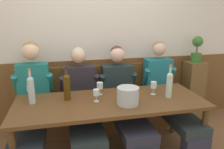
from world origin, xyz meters
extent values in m
cube|color=silver|center=(0.00, 1.09, 1.40)|extent=(6.80, 0.08, 2.80)
cube|color=brown|center=(0.00, 1.04, 0.51)|extent=(6.80, 0.03, 1.02)
cube|color=brown|center=(0.00, 0.81, 0.22)|extent=(2.45, 0.42, 0.44)
cube|color=brown|center=(0.00, 0.81, 0.47)|extent=(2.40, 0.39, 0.05)
cube|color=brown|center=(0.00, 1.00, 0.71)|extent=(2.45, 0.04, 0.45)
cube|color=brown|center=(0.00, 0.14, 0.71)|extent=(2.15, 0.83, 0.04)
cylinder|color=brown|center=(1.00, -0.21, 0.34)|extent=(0.07, 0.07, 0.69)
cylinder|color=brown|center=(-1.00, 0.48, 0.34)|extent=(0.07, 0.07, 0.69)
cylinder|color=brown|center=(1.00, 0.48, 0.34)|extent=(0.07, 0.07, 0.69)
cube|color=#262E38|center=(-0.90, 0.22, 0.43)|extent=(0.34, 1.10, 0.11)
cube|color=#1E7470|center=(-0.90, 0.81, 0.77)|extent=(0.41, 0.20, 0.56)
sphere|color=beige|center=(-0.90, 0.80, 1.21)|extent=(0.22, 0.22, 0.22)
sphere|color=#A07944|center=(-0.90, 0.83, 1.24)|extent=(0.20, 0.20, 0.20)
cylinder|color=#1E7470|center=(-1.12, 0.77, 0.80)|extent=(0.08, 0.20, 0.27)
cylinder|color=#1E7470|center=(-0.69, 0.77, 0.80)|extent=(0.08, 0.20, 0.27)
cube|color=#232F32|center=(-0.30, 0.22, 0.43)|extent=(0.36, 1.09, 0.11)
cube|color=#272229|center=(-0.30, 0.81, 0.74)|extent=(0.43, 0.21, 0.49)
sphere|color=beige|center=(-0.30, 0.80, 1.13)|extent=(0.19, 0.19, 0.19)
sphere|color=beige|center=(-0.30, 0.83, 1.16)|extent=(0.18, 0.18, 0.18)
cylinder|color=#272229|center=(-0.53, 0.77, 0.76)|extent=(0.08, 0.20, 0.27)
cylinder|color=#272229|center=(-0.07, 0.77, 0.76)|extent=(0.08, 0.20, 0.27)
cube|color=#2C2D3C|center=(0.24, 0.22, 0.43)|extent=(0.36, 1.09, 0.11)
cube|color=#1E2C2F|center=(0.24, 0.81, 0.73)|extent=(0.43, 0.21, 0.48)
sphere|color=beige|center=(0.24, 0.80, 1.13)|extent=(0.21, 0.21, 0.21)
sphere|color=brown|center=(0.24, 0.83, 1.15)|extent=(0.19, 0.19, 0.19)
cylinder|color=#1E2C2F|center=(0.01, 0.77, 0.75)|extent=(0.08, 0.20, 0.27)
cylinder|color=#1E2C2F|center=(0.47, 0.77, 0.75)|extent=(0.08, 0.20, 0.27)
cube|color=#273133|center=(0.87, 0.22, 0.43)|extent=(0.32, 1.09, 0.11)
cube|color=#1D6D7D|center=(0.87, 0.81, 0.76)|extent=(0.38, 0.21, 0.55)
sphere|color=#D5AE94|center=(0.87, 0.80, 1.18)|extent=(0.19, 0.19, 0.19)
sphere|color=#9A7545|center=(0.87, 0.83, 1.21)|extent=(0.18, 0.18, 0.18)
cylinder|color=#1D6D7D|center=(0.66, 0.77, 0.79)|extent=(0.08, 0.20, 0.27)
cylinder|color=#1D6D7D|center=(1.07, 0.77, 0.79)|extent=(0.08, 0.20, 0.27)
cylinder|color=#B4BAC0|center=(0.16, -0.01, 0.82)|extent=(0.24, 0.24, 0.19)
cylinder|color=#48300B|center=(-0.48, 0.27, 0.85)|extent=(0.08, 0.08, 0.25)
sphere|color=#48300B|center=(-0.48, 0.27, 0.99)|extent=(0.08, 0.08, 0.08)
cylinder|color=#48300B|center=(-0.48, 0.27, 1.05)|extent=(0.03, 0.03, 0.10)
cylinder|color=black|center=(-0.48, 0.27, 1.10)|extent=(0.03, 0.03, 0.02)
cylinder|color=#B1C3C5|center=(-0.86, 0.24, 0.85)|extent=(0.07, 0.07, 0.26)
sphere|color=#B1C3C5|center=(-0.86, 0.24, 1.00)|extent=(0.07, 0.07, 0.07)
cylinder|color=#B1C3C5|center=(-0.86, 0.24, 1.05)|extent=(0.03, 0.03, 0.09)
cylinder|color=orange|center=(-0.86, 0.24, 1.11)|extent=(0.03, 0.03, 0.02)
cylinder|color=#B8CABC|center=(0.69, 0.09, 0.85)|extent=(0.07, 0.07, 0.25)
sphere|color=#B8CABC|center=(0.69, 0.09, 0.99)|extent=(0.07, 0.07, 0.07)
cylinder|color=#B8CABC|center=(0.69, 0.09, 1.05)|extent=(0.03, 0.03, 0.10)
cylinder|color=orange|center=(0.69, 0.09, 1.11)|extent=(0.03, 0.03, 0.02)
cylinder|color=silver|center=(-0.09, 0.36, 0.73)|extent=(0.06, 0.06, 0.00)
cylinder|color=silver|center=(-0.09, 0.36, 0.77)|extent=(0.01, 0.01, 0.07)
cylinder|color=silver|center=(-0.09, 0.36, 0.84)|extent=(0.08, 0.08, 0.08)
cylinder|color=silver|center=(-0.90, 0.44, 0.73)|extent=(0.06, 0.06, 0.00)
cylinder|color=silver|center=(-0.90, 0.44, 0.77)|extent=(0.01, 0.01, 0.07)
cylinder|color=silver|center=(-0.90, 0.44, 0.84)|extent=(0.08, 0.08, 0.06)
cylinder|color=#DEE07D|center=(-0.90, 0.44, 0.82)|extent=(0.07, 0.07, 0.03)
cylinder|color=silver|center=(0.55, 0.22, 0.73)|extent=(0.07, 0.07, 0.00)
cylinder|color=silver|center=(0.55, 0.22, 0.77)|extent=(0.01, 0.01, 0.08)
cylinder|color=silver|center=(0.55, 0.22, 0.85)|extent=(0.07, 0.07, 0.08)
cylinder|color=silver|center=(-0.16, 0.15, 0.73)|extent=(0.06, 0.06, 0.00)
cylinder|color=silver|center=(-0.16, 0.15, 0.77)|extent=(0.01, 0.01, 0.07)
cylinder|color=silver|center=(-0.16, 0.15, 0.83)|extent=(0.07, 0.07, 0.07)
cube|color=brown|center=(1.52, 0.86, 0.47)|extent=(0.28, 0.28, 0.95)
cylinder|color=#326B29|center=(1.52, 0.86, 1.02)|extent=(0.16, 0.16, 0.14)
cylinder|color=brown|center=(1.52, 0.86, 1.14)|extent=(0.02, 0.02, 0.12)
sphere|color=#386E2B|center=(1.52, 0.86, 1.27)|extent=(0.16, 0.16, 0.16)
camera|label=1|loc=(-0.50, -2.15, 1.69)|focal=35.30mm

